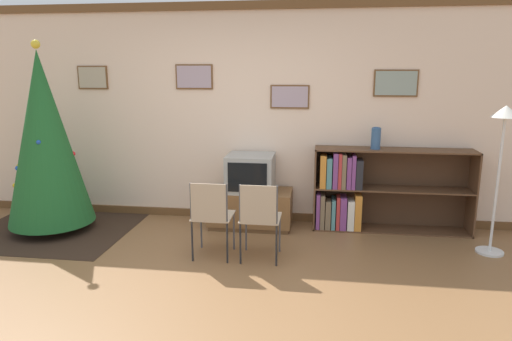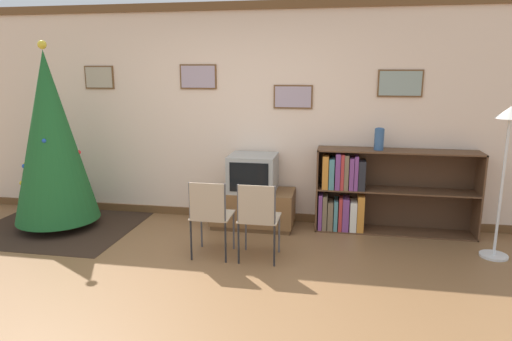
{
  "view_description": "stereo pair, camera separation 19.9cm",
  "coord_description": "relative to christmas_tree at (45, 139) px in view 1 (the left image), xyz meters",
  "views": [
    {
      "loc": [
        0.98,
        -3.48,
        1.91
      ],
      "look_at": [
        0.33,
        1.18,
        0.86
      ],
      "focal_mm": 32.0,
      "sensor_mm": 36.0,
      "label": 1
    },
    {
      "loc": [
        1.17,
        -3.45,
        1.91
      ],
      "look_at": [
        0.33,
        1.18,
        0.86
      ],
      "focal_mm": 32.0,
      "sensor_mm": 36.0,
      "label": 2
    }
  ],
  "objects": [
    {
      "name": "folding_chair_left",
      "position": [
        2.1,
        -0.57,
        -0.64
      ],
      "size": [
        0.4,
        0.4,
        0.82
      ],
      "color": "tan",
      "rests_on": "ground_plane"
    },
    {
      "name": "vase",
      "position": [
        3.82,
        0.54,
        0.01
      ],
      "size": [
        0.11,
        0.11,
        0.26
      ],
      "color": "#335684",
      "rests_on": "bookshelf"
    },
    {
      "name": "standing_lamp",
      "position": [
        4.99,
        -0.03,
        0.08
      ],
      "size": [
        0.28,
        0.28,
        1.56
      ],
      "color": "silver",
      "rests_on": "ground_plane"
    },
    {
      "name": "ground_plane",
      "position": [
        2.18,
        -1.39,
        -1.11
      ],
      "size": [
        24.0,
        24.0,
        0.0
      ],
      "primitive_type": "plane",
      "color": "brown"
    },
    {
      "name": "wall_back",
      "position": [
        2.18,
        0.8,
        0.24
      ],
      "size": [
        8.72,
        0.11,
        2.7
      ],
      "color": "beige",
      "rests_on": "ground_plane"
    },
    {
      "name": "folding_chair_right",
      "position": [
        2.6,
        -0.57,
        -0.64
      ],
      "size": [
        0.4,
        0.4,
        0.82
      ],
      "color": "tan",
      "rests_on": "ground_plane"
    },
    {
      "name": "television",
      "position": [
        2.35,
        0.46,
        -0.43
      ],
      "size": [
        0.56,
        0.52,
        0.44
      ],
      "color": "#9E9E99",
      "rests_on": "tv_console"
    },
    {
      "name": "christmas_tree",
      "position": [
        0.0,
        0.0,
        0.0
      ],
      "size": [
        0.98,
        0.98,
        2.22
      ],
      "color": "maroon",
      "rests_on": "area_rug"
    },
    {
      "name": "tv_console",
      "position": [
        2.35,
        0.46,
        -0.88
      ],
      "size": [
        1.0,
        0.53,
        0.46
      ],
      "color": "brown",
      "rests_on": "ground_plane"
    },
    {
      "name": "bookshelf",
      "position": [
        3.7,
        0.55,
        -0.63
      ],
      "size": [
        1.85,
        0.36,
        0.99
      ],
      "color": "brown",
      "rests_on": "ground_plane"
    },
    {
      "name": "area_rug",
      "position": [
        0.0,
        0.0,
        -1.11
      ],
      "size": [
        1.86,
        1.65,
        0.01
      ],
      "color": "#332319",
      "rests_on": "ground_plane"
    }
  ]
}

